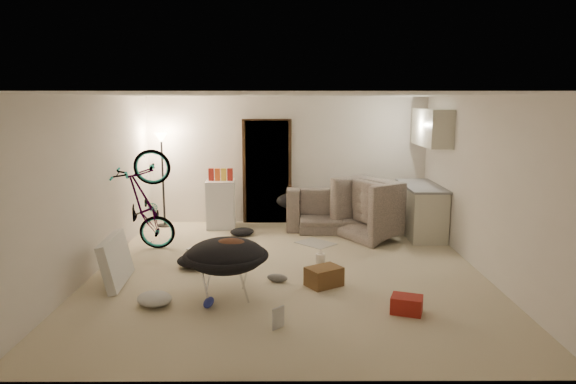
{
  "coord_description": "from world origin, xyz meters",
  "views": [
    {
      "loc": [
        -0.03,
        -7.13,
        2.43
      ],
      "look_at": [
        0.0,
        0.6,
        1.04
      ],
      "focal_mm": 32.0,
      "sensor_mm": 36.0,
      "label": 1
    }
  ],
  "objects_px": {
    "saucer_chair": "(226,263)",
    "tv_box": "(116,260)",
    "drink_case_a": "(324,276)",
    "juicer": "(320,257)",
    "kitchen_counter": "(420,211)",
    "mini_fridge": "(221,204)",
    "armchair": "(384,214)",
    "drink_case_b": "(407,305)",
    "bicycle": "(146,224)",
    "sofa": "(341,213)",
    "floor_lamp": "(162,160)"
  },
  "relations": [
    {
      "from": "sofa",
      "to": "juicer",
      "type": "xyz_separation_m",
      "value": [
        -0.53,
        -2.12,
        -0.22
      ]
    },
    {
      "from": "bicycle",
      "to": "drink_case_b",
      "type": "distance_m",
      "value": 4.46
    },
    {
      "from": "sofa",
      "to": "kitchen_counter",
      "type": "bearing_deg",
      "value": 163.71
    },
    {
      "from": "bicycle",
      "to": "juicer",
      "type": "height_order",
      "value": "bicycle"
    },
    {
      "from": "sofa",
      "to": "drink_case_b",
      "type": "relative_size",
      "value": 5.94
    },
    {
      "from": "floor_lamp",
      "to": "sofa",
      "type": "distance_m",
      "value": 3.58
    },
    {
      "from": "sofa",
      "to": "bicycle",
      "type": "height_order",
      "value": "bicycle"
    },
    {
      "from": "kitchen_counter",
      "to": "sofa",
      "type": "xyz_separation_m",
      "value": [
        -1.4,
        0.45,
        -0.14
      ]
    },
    {
      "from": "bicycle",
      "to": "drink_case_a",
      "type": "height_order",
      "value": "bicycle"
    },
    {
      "from": "floor_lamp",
      "to": "mini_fridge",
      "type": "relative_size",
      "value": 1.98
    },
    {
      "from": "floor_lamp",
      "to": "drink_case_b",
      "type": "distance_m",
      "value": 5.76
    },
    {
      "from": "drink_case_a",
      "to": "juicer",
      "type": "distance_m",
      "value": 0.98
    },
    {
      "from": "saucer_chair",
      "to": "juicer",
      "type": "distance_m",
      "value": 1.9
    },
    {
      "from": "armchair",
      "to": "saucer_chair",
      "type": "height_order",
      "value": "armchair"
    },
    {
      "from": "drink_case_b",
      "to": "juicer",
      "type": "bearing_deg",
      "value": 134.75
    },
    {
      "from": "floor_lamp",
      "to": "drink_case_b",
      "type": "relative_size",
      "value": 5.2
    },
    {
      "from": "drink_case_a",
      "to": "saucer_chair",
      "type": "bearing_deg",
      "value": 165.25
    },
    {
      "from": "drink_case_a",
      "to": "drink_case_b",
      "type": "relative_size",
      "value": 1.28
    },
    {
      "from": "bicycle",
      "to": "tv_box",
      "type": "xyz_separation_m",
      "value": [
        0.0,
        -1.52,
        -0.13
      ]
    },
    {
      "from": "mini_fridge",
      "to": "armchair",
      "type": "bearing_deg",
      "value": -15.17
    },
    {
      "from": "sofa",
      "to": "drink_case_a",
      "type": "xyz_separation_m",
      "value": [
        -0.55,
        -3.1,
        -0.17
      ]
    },
    {
      "from": "kitchen_counter",
      "to": "drink_case_a",
      "type": "relative_size",
      "value": 3.38
    },
    {
      "from": "kitchen_counter",
      "to": "drink_case_a",
      "type": "distance_m",
      "value": 3.3
    },
    {
      "from": "drink_case_a",
      "to": "drink_case_b",
      "type": "distance_m",
      "value": 1.26
    },
    {
      "from": "mini_fridge",
      "to": "juicer",
      "type": "distance_m",
      "value": 2.87
    },
    {
      "from": "bicycle",
      "to": "mini_fridge",
      "type": "xyz_separation_m",
      "value": [
        1.02,
        1.57,
        0.01
      ]
    },
    {
      "from": "armchair",
      "to": "mini_fridge",
      "type": "bearing_deg",
      "value": 47.06
    },
    {
      "from": "bicycle",
      "to": "sofa",
      "type": "bearing_deg",
      "value": -70.52
    },
    {
      "from": "armchair",
      "to": "sofa",
      "type": "bearing_deg",
      "value": 22.98
    },
    {
      "from": "kitchen_counter",
      "to": "mini_fridge",
      "type": "relative_size",
      "value": 1.64
    },
    {
      "from": "saucer_chair",
      "to": "drink_case_a",
      "type": "height_order",
      "value": "saucer_chair"
    },
    {
      "from": "armchair",
      "to": "mini_fridge",
      "type": "height_order",
      "value": "mini_fridge"
    },
    {
      "from": "mini_fridge",
      "to": "saucer_chair",
      "type": "height_order",
      "value": "mini_fridge"
    },
    {
      "from": "saucer_chair",
      "to": "drink_case_a",
      "type": "distance_m",
      "value": 1.35
    },
    {
      "from": "drink_case_b",
      "to": "tv_box",
      "type": "bearing_deg",
      "value": -175.52
    },
    {
      "from": "sofa",
      "to": "armchair",
      "type": "bearing_deg",
      "value": 145.92
    },
    {
      "from": "sofa",
      "to": "drink_case_a",
      "type": "bearing_deg",
      "value": 81.4
    },
    {
      "from": "kitchen_counter",
      "to": "bicycle",
      "type": "distance_m",
      "value": 4.84
    },
    {
      "from": "tv_box",
      "to": "juicer",
      "type": "height_order",
      "value": "tv_box"
    },
    {
      "from": "armchair",
      "to": "saucer_chair",
      "type": "relative_size",
      "value": 1.13
    },
    {
      "from": "bicycle",
      "to": "drink_case_a",
      "type": "relative_size",
      "value": 3.84
    },
    {
      "from": "saucer_chair",
      "to": "tv_box",
      "type": "bearing_deg",
      "value": 161.68
    },
    {
      "from": "armchair",
      "to": "drink_case_b",
      "type": "relative_size",
      "value": 3.43
    },
    {
      "from": "juicer",
      "to": "mini_fridge",
      "type": "bearing_deg",
      "value": 128.62
    },
    {
      "from": "drink_case_a",
      "to": "kitchen_counter",
      "type": "bearing_deg",
      "value": 20.71
    },
    {
      "from": "kitchen_counter",
      "to": "juicer",
      "type": "relative_size",
      "value": 7.38
    },
    {
      "from": "bicycle",
      "to": "drink_case_a",
      "type": "xyz_separation_m",
      "value": [
        2.78,
        -1.62,
        -0.32
      ]
    },
    {
      "from": "drink_case_b",
      "to": "juicer",
      "type": "relative_size",
      "value": 1.71
    },
    {
      "from": "tv_box",
      "to": "drink_case_b",
      "type": "xyz_separation_m",
      "value": [
        3.67,
        -0.99,
        -0.22
      ]
    },
    {
      "from": "kitchen_counter",
      "to": "mini_fridge",
      "type": "height_order",
      "value": "mini_fridge"
    }
  ]
}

